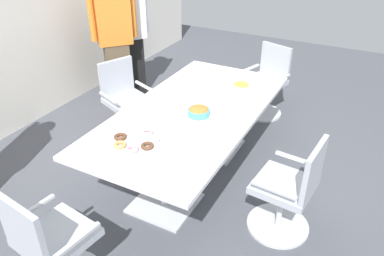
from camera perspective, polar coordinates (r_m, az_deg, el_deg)
name	(u,v)px	position (r m, az deg, el deg)	size (l,w,h in m)	color
ground_plane	(192,173)	(4.03, 0.00, -6.80)	(10.00, 10.00, 0.01)	#4C4F56
back_wall	(4,13)	(4.93, -26.55, 15.31)	(8.00, 0.10, 2.80)	white
conference_table	(192,121)	(3.68, 0.00, 1.00)	(2.40, 1.20, 0.75)	silver
office_chair_0	(126,104)	(4.57, -9.98, 3.64)	(0.70, 0.70, 0.91)	silver
office_chair_1	(52,247)	(2.90, -20.40, -16.49)	(0.61, 0.61, 0.91)	silver
office_chair_2	(289,193)	(3.25, 14.47, -9.43)	(0.59, 0.59, 0.91)	silver
office_chair_3	(266,85)	(5.10, 11.13, 6.45)	(0.68, 0.68, 0.91)	silver
person_standing_1	(115,37)	(5.21, -11.56, 13.27)	(0.51, 0.46, 1.80)	brown
person_standing_2	(129,33)	(5.46, -9.45, 14.03)	(0.55, 0.43, 1.76)	black
snack_bowl_chips_yellow	(241,86)	(4.04, 7.44, 6.23)	(0.18, 0.18, 0.09)	white
snack_bowl_pretzels	(199,111)	(3.51, 1.01, 2.57)	(0.21, 0.21, 0.09)	#4C9EC6
donut_platter	(136,141)	(3.15, -8.49, -1.88)	(0.38, 0.38, 0.04)	white
napkin_pile	(185,160)	(2.85, -1.05, -4.85)	(0.15, 0.15, 0.08)	white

